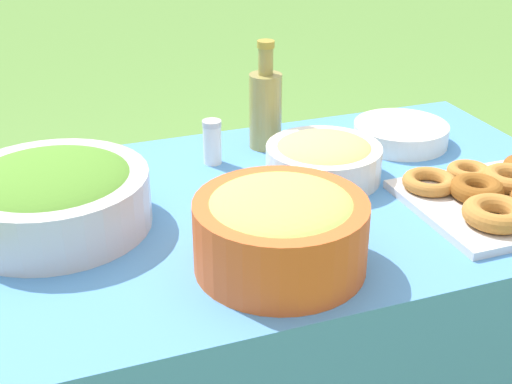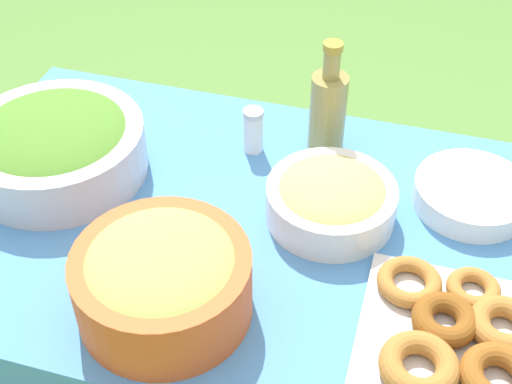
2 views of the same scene
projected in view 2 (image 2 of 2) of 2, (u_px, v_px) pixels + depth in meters
The scene contains 8 objects.
picnic_table at pixel (261, 264), 1.37m from camera, with size 1.26×0.77×0.68m.
salad_bowl at pixel (55, 145), 1.38m from camera, with size 0.35×0.35×0.12m.
pasta_bowl at pixel (331, 199), 1.29m from camera, with size 0.24×0.24×0.09m.
donut_platter at pixel (476, 343), 1.08m from camera, with size 0.36×0.32×0.05m.
plate_stack at pixel (472, 194), 1.33m from camera, with size 0.22×0.22×0.05m.
olive_oil_bottle at pixel (328, 109), 1.41m from camera, with size 0.07×0.07×0.25m.
fruit_bowl at pixel (162, 278), 1.11m from camera, with size 0.28×0.28×0.14m.
salt_shaker at pixel (253, 130), 1.44m from camera, with size 0.04×0.04×0.10m.
Camera 2 is at (-0.25, 0.89, 1.60)m, focal length 50.00 mm.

